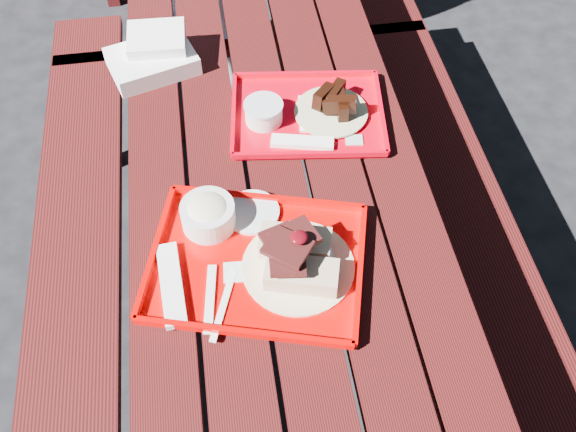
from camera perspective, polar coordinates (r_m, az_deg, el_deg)
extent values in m
plane|color=black|center=(2.22, -0.60, -9.76)|extent=(60.00, 60.00, 0.00)
cube|color=#430F0D|center=(1.61, -11.44, 0.98)|extent=(0.14, 2.40, 0.04)
cube|color=#430F0D|center=(1.60, -6.13, 1.64)|extent=(0.14, 2.40, 0.04)
cube|color=#430F0D|center=(1.61, -0.81, 2.28)|extent=(0.14, 2.40, 0.04)
cube|color=#430F0D|center=(1.63, 4.43, 2.90)|extent=(0.14, 2.40, 0.04)
cube|color=#430F0D|center=(1.66, 9.52, 3.47)|extent=(0.14, 2.40, 0.04)
cube|color=#430F0D|center=(1.90, -18.40, -5.66)|extent=(0.25, 2.40, 0.04)
cube|color=#430F0D|center=(2.59, -16.34, 7.58)|extent=(0.06, 0.06, 0.42)
cube|color=#430F0D|center=(1.98, 16.18, -1.36)|extent=(0.25, 2.40, 0.04)
cube|color=#430F0D|center=(2.65, 9.33, 10.49)|extent=(0.06, 0.06, 0.42)
cube|color=#430F0D|center=(2.54, -10.82, 12.96)|extent=(0.06, 0.06, 0.75)
cube|color=#430F0D|center=(2.57, 2.94, 14.47)|extent=(0.06, 0.06, 0.75)
cube|color=#430F0D|center=(2.51, -3.99, 14.79)|extent=(1.40, 0.06, 0.04)
cube|color=#DB0000|center=(1.45, -2.82, -4.31)|extent=(0.54, 0.47, 0.01)
cube|color=#DB0000|center=(1.54, -1.80, 1.56)|extent=(0.45, 0.14, 0.02)
cube|color=#DB0000|center=(1.35, -4.06, -10.29)|extent=(0.45, 0.14, 0.02)
cube|color=#DB0000|center=(1.43, 6.39, -4.94)|extent=(0.11, 0.35, 0.02)
cube|color=#DB0000|center=(1.48, -11.73, -2.94)|extent=(0.11, 0.35, 0.02)
cylinder|color=beige|center=(1.43, 0.91, -4.52)|extent=(0.25, 0.25, 0.01)
cube|color=#D3AE88|center=(1.38, 1.21, -5.24)|extent=(0.17, 0.11, 0.05)
cube|color=#D3AE88|center=(1.43, 0.66, -2.41)|extent=(0.17, 0.11, 0.05)
ellipsoid|color=#4D050C|center=(1.33, 0.98, -1.58)|extent=(0.04, 0.04, 0.02)
cylinder|color=silver|center=(1.49, -7.10, 0.06)|extent=(0.13, 0.13, 0.06)
ellipsoid|color=beige|center=(1.47, -7.17, 0.50)|extent=(0.11, 0.11, 0.05)
cylinder|color=silver|center=(1.52, -3.21, 0.35)|extent=(0.13, 0.13, 0.01)
cube|color=white|center=(1.42, -10.32, -6.00)|extent=(0.06, 0.21, 0.02)
cube|color=white|center=(1.40, -6.94, -7.30)|extent=(0.04, 0.17, 0.01)
cube|color=white|center=(1.39, -5.75, -7.84)|extent=(0.08, 0.17, 0.01)
cube|color=silver|center=(1.43, -4.70, -4.99)|extent=(0.06, 0.06, 0.00)
cube|color=red|center=(1.75, 1.73, 8.88)|extent=(0.43, 0.35, 0.01)
cube|color=red|center=(1.86, 1.54, 12.46)|extent=(0.39, 0.06, 0.02)
cube|color=red|center=(1.63, 1.97, 5.48)|extent=(0.39, 0.06, 0.02)
cube|color=red|center=(1.76, 8.28, 9.21)|extent=(0.05, 0.31, 0.02)
cube|color=red|center=(1.74, -4.86, 9.06)|extent=(0.05, 0.31, 0.02)
cube|color=white|center=(1.75, 3.23, 9.10)|extent=(0.15, 0.15, 0.01)
cylinder|color=#C7BB8D|center=(1.74, 3.84, 9.26)|extent=(0.20, 0.20, 0.01)
cylinder|color=silver|center=(1.72, -2.18, 9.11)|extent=(0.10, 0.10, 0.05)
cylinder|color=silver|center=(1.70, -2.21, 9.81)|extent=(0.10, 0.10, 0.01)
cube|color=white|center=(1.67, 1.28, 6.58)|extent=(0.17, 0.08, 0.01)
cube|color=silver|center=(1.69, 5.89, 6.74)|extent=(0.05, 0.04, 0.00)
cube|color=white|center=(1.93, -11.97, 13.30)|extent=(0.28, 0.23, 0.05)
cube|color=white|center=(1.92, -11.59, 15.09)|extent=(0.17, 0.14, 0.04)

